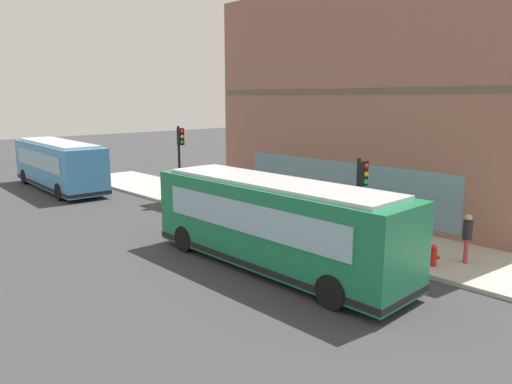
% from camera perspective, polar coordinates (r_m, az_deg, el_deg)
% --- Properties ---
extents(ground, '(120.00, 120.00, 0.00)m').
position_cam_1_polar(ground, '(18.71, -3.03, -6.81)').
color(ground, '#38383A').
extents(sidewalk_curb, '(4.33, 40.00, 0.15)m').
position_cam_1_polar(sidewalk_curb, '(21.95, 6.47, -3.94)').
color(sidewalk_curb, '#B2ADA3').
rests_on(sidewalk_curb, ground).
extents(building_corner, '(6.14, 16.96, 11.03)m').
position_cam_1_polar(building_corner, '(25.43, 14.42, 10.23)').
color(building_corner, '#8C5B4C').
rests_on(building_corner, ground).
extents(city_bus_nearside, '(2.64, 10.05, 3.07)m').
position_cam_1_polar(city_bus_nearside, '(16.25, 2.10, -3.86)').
color(city_bus_nearside, '#197247').
rests_on(city_bus_nearside, ground).
extents(city_bus_far_down_street, '(3.10, 10.17, 3.07)m').
position_cam_1_polar(city_bus_far_down_street, '(32.94, -22.49, 2.96)').
color(city_bus_far_down_street, '#3F8CC6').
rests_on(city_bus_far_down_street, ground).
extents(traffic_light_near_corner, '(0.32, 0.49, 3.47)m').
position_cam_1_polar(traffic_light_near_corner, '(17.85, 12.42, 0.59)').
color(traffic_light_near_corner, black).
rests_on(traffic_light_near_corner, sidewalk_curb).
extents(traffic_light_down_block, '(0.32, 0.49, 4.14)m').
position_cam_1_polar(traffic_light_down_block, '(26.13, -9.04, 5.01)').
color(traffic_light_down_block, black).
rests_on(traffic_light_down_block, sidewalk_curb).
extents(fire_hydrant, '(0.35, 0.35, 0.74)m').
position_cam_1_polar(fire_hydrant, '(17.43, 20.41, -7.11)').
color(fire_hydrant, red).
rests_on(fire_hydrant, sidewalk_curb).
extents(pedestrian_near_building_entrance, '(0.32, 0.32, 1.58)m').
position_cam_1_polar(pedestrian_near_building_entrance, '(22.10, 1.50, -1.17)').
color(pedestrian_near_building_entrance, '#99994C').
rests_on(pedestrian_near_building_entrance, sidewalk_curb).
extents(pedestrian_by_light_pole, '(0.32, 0.32, 1.72)m').
position_cam_1_polar(pedestrian_by_light_pole, '(18.00, 23.91, -4.71)').
color(pedestrian_by_light_pole, '#B23338').
rests_on(pedestrian_by_light_pole, sidewalk_curb).
extents(pedestrian_walking_along_curb, '(0.32, 0.32, 1.74)m').
position_cam_1_polar(pedestrian_walking_along_curb, '(23.52, 0.08, -0.15)').
color(pedestrian_walking_along_curb, '#3359A5').
rests_on(pedestrian_walking_along_curb, sidewalk_curb).
extents(newspaper_vending_box, '(0.44, 0.43, 0.90)m').
position_cam_1_polar(newspaper_vending_box, '(23.22, -2.38, -1.70)').
color(newspaper_vending_box, '#BF3F19').
rests_on(newspaper_vending_box, sidewalk_curb).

